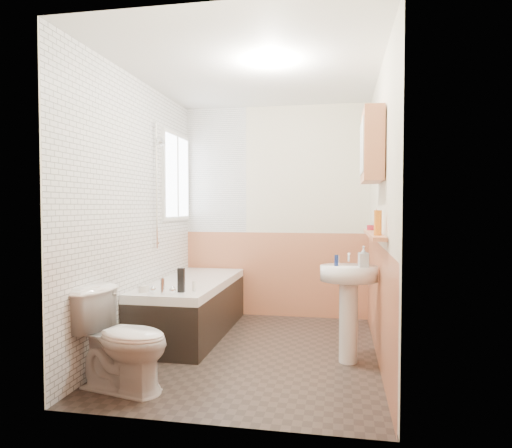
% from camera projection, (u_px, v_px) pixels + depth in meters
% --- Properties ---
extents(floor, '(2.80, 2.80, 0.00)m').
position_uv_depth(floor, '(253.00, 352.00, 4.11)').
color(floor, '#2B231E').
rests_on(floor, ground).
extents(ceiling, '(2.80, 2.80, 0.00)m').
position_uv_depth(ceiling, '(253.00, 72.00, 4.01)').
color(ceiling, white).
rests_on(ceiling, ground).
extents(wall_back, '(2.20, 0.02, 2.50)m').
position_uv_depth(wall_back, '(275.00, 212.00, 5.45)').
color(wall_back, beige).
rests_on(wall_back, ground).
extents(wall_front, '(2.20, 0.02, 2.50)m').
position_uv_depth(wall_front, '(208.00, 217.00, 2.68)').
color(wall_front, beige).
rests_on(wall_front, ground).
extents(wall_left, '(0.02, 2.80, 2.50)m').
position_uv_depth(wall_left, '(137.00, 213.00, 4.27)').
color(wall_left, beige).
rests_on(wall_left, ground).
extents(wall_right, '(0.02, 2.80, 2.50)m').
position_uv_depth(wall_right, '(381.00, 214.00, 3.86)').
color(wall_right, beige).
rests_on(wall_right, ground).
extents(wainscot_right, '(0.01, 2.80, 1.00)m').
position_uv_depth(wainscot_right, '(378.00, 301.00, 3.89)').
color(wainscot_right, '#CD7D54').
rests_on(wainscot_right, wall_right).
extents(wainscot_front, '(2.20, 0.01, 1.00)m').
position_uv_depth(wainscot_front, '(209.00, 342.00, 2.73)').
color(wainscot_front, '#CD7D54').
rests_on(wainscot_front, wall_front).
extents(wainscot_back, '(2.20, 0.01, 1.00)m').
position_uv_depth(wainscot_back, '(275.00, 274.00, 5.46)').
color(wainscot_back, '#CD7D54').
rests_on(wainscot_back, wall_back).
extents(tile_cladding_left, '(0.01, 2.80, 2.50)m').
position_uv_depth(tile_cladding_left, '(139.00, 213.00, 4.26)').
color(tile_cladding_left, white).
rests_on(tile_cladding_left, wall_left).
extents(tile_return_back, '(0.75, 0.01, 1.50)m').
position_uv_depth(tile_return_back, '(216.00, 170.00, 5.54)').
color(tile_return_back, white).
rests_on(tile_return_back, wall_back).
extents(window, '(0.03, 0.79, 0.99)m').
position_uv_depth(window, '(177.00, 177.00, 5.17)').
color(window, white).
rests_on(window, wall_left).
extents(bathtub, '(0.70, 1.78, 0.70)m').
position_uv_depth(bathtub, '(192.00, 306.00, 4.69)').
color(bathtub, black).
rests_on(bathtub, floor).
extents(shower_riser, '(0.11, 0.09, 1.29)m').
position_uv_depth(shower_riser, '(157.00, 174.00, 4.56)').
color(shower_riser, silver).
rests_on(shower_riser, wall_left).
extents(toilet, '(0.80, 0.56, 0.72)m').
position_uv_depth(toilet, '(122.00, 340.00, 3.25)').
color(toilet, white).
rests_on(toilet, floor).
extents(sink, '(0.48, 0.39, 0.92)m').
position_uv_depth(sink, '(349.00, 294.00, 3.82)').
color(sink, white).
rests_on(sink, floor).
extents(pine_shelf, '(0.10, 1.29, 0.03)m').
position_uv_depth(pine_shelf, '(374.00, 234.00, 3.78)').
color(pine_shelf, '#CD7D54').
rests_on(pine_shelf, wall_right).
extents(medicine_cabinet, '(0.16, 0.63, 0.57)m').
position_uv_depth(medicine_cabinet, '(372.00, 147.00, 3.69)').
color(medicine_cabinet, '#CD7D54').
rests_on(medicine_cabinet, wall_right).
extents(foam_can, '(0.06, 0.06, 0.19)m').
position_uv_depth(foam_can, '(378.00, 223.00, 3.36)').
color(foam_can, orange).
rests_on(foam_can, pine_shelf).
extents(green_bottle, '(0.05, 0.05, 0.20)m').
position_uv_depth(green_bottle, '(376.00, 221.00, 3.50)').
color(green_bottle, maroon).
rests_on(green_bottle, pine_shelf).
extents(black_jar, '(0.09, 0.09, 0.04)m').
position_uv_depth(black_jar, '(371.00, 228.00, 4.16)').
color(black_jar, maroon).
rests_on(black_jar, pine_shelf).
extents(soap_bottle, '(0.10, 0.18, 0.08)m').
position_uv_depth(soap_bottle, '(363.00, 262.00, 3.74)').
color(soap_bottle, silver).
rests_on(soap_bottle, sink).
extents(clear_bottle, '(0.04, 0.04, 0.09)m').
position_uv_depth(clear_bottle, '(336.00, 260.00, 3.80)').
color(clear_bottle, navy).
rests_on(clear_bottle, sink).
extents(blue_gel, '(0.06, 0.04, 0.21)m').
position_uv_depth(blue_gel, '(181.00, 280.00, 4.00)').
color(blue_gel, black).
rests_on(blue_gel, bathtub).
extents(cream_jar, '(0.09, 0.09, 0.06)m').
position_uv_depth(cream_jar, '(144.00, 289.00, 4.01)').
color(cream_jar, silver).
rests_on(cream_jar, bathtub).
extents(orange_bottle, '(0.04, 0.04, 0.09)m').
position_uv_depth(orange_bottle, '(194.00, 286.00, 4.05)').
color(orange_bottle, silver).
rests_on(orange_bottle, bathtub).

